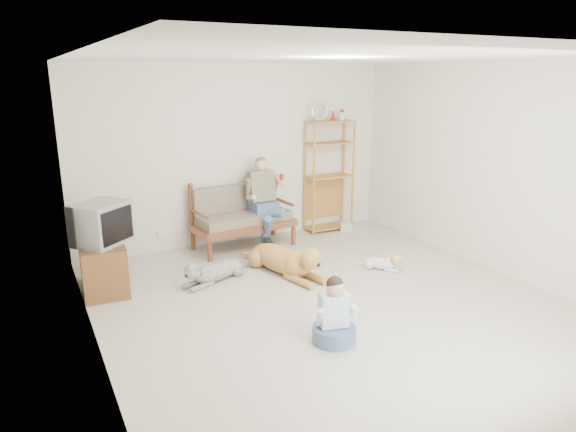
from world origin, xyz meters
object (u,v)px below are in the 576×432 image
etagere (329,175)px  golden_retriever (287,260)px  loveseat (242,215)px  tv_stand (103,266)px

etagere → golden_retriever: etagere is taller
etagere → golden_retriever: bearing=-136.8°
loveseat → golden_retriever: bearing=-92.3°
etagere → golden_retriever: (-1.55, -1.46, -0.74)m
loveseat → golden_retriever: (0.06, -1.35, -0.29)m
golden_retriever → loveseat: bearing=79.7°
etagere → tv_stand: size_ratio=2.28×
tv_stand → golden_retriever: bearing=-11.3°
loveseat → tv_stand: 2.27m
loveseat → tv_stand: size_ratio=1.67×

